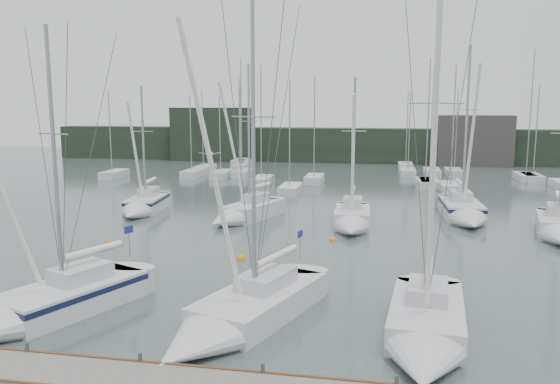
# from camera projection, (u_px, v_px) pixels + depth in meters

# --- Properties ---
(ground) EXTENTS (160.00, 160.00, 0.00)m
(ground) POSITION_uv_depth(u_px,v_px,m) (235.00, 328.00, 21.00)
(ground) COLOR #43514F
(ground) RESTS_ON ground
(far_treeline) EXTENTS (90.00, 4.00, 5.00)m
(far_treeline) POSITION_uv_depth(u_px,v_px,m) (345.00, 145.00, 80.77)
(far_treeline) COLOR black
(far_treeline) RESTS_ON ground
(far_building_left) EXTENTS (12.00, 3.00, 8.00)m
(far_building_left) POSITION_uv_depth(u_px,v_px,m) (211.00, 134.00, 82.21)
(far_building_left) COLOR black
(far_building_left) RESTS_ON ground
(far_building_right) EXTENTS (10.00, 3.00, 7.00)m
(far_building_right) POSITION_uv_depth(u_px,v_px,m) (475.00, 141.00, 75.41)
(far_building_right) COLOR #3E3B39
(far_building_right) RESTS_ON ground
(mast_forest) EXTENTS (57.06, 27.86, 14.49)m
(mast_forest) POSITION_uv_depth(u_px,v_px,m) (367.00, 175.00, 62.79)
(mast_forest) COLOR silver
(mast_forest) RESTS_ON ground
(sailboat_near_left) EXTENTS (5.78, 8.86, 12.45)m
(sailboat_near_left) POSITION_uv_depth(u_px,v_px,m) (37.00, 308.00, 21.48)
(sailboat_near_left) COLOR silver
(sailboat_near_left) RESTS_ON ground
(sailboat_near_center) EXTENTS (5.73, 9.79, 13.69)m
(sailboat_near_center) POSITION_uv_depth(u_px,v_px,m) (232.00, 320.00, 20.49)
(sailboat_near_center) COLOR silver
(sailboat_near_center) RESTS_ON ground
(sailboat_near_right) EXTENTS (3.45, 8.70, 14.45)m
(sailboat_near_right) POSITION_uv_depth(u_px,v_px,m) (426.00, 335.00, 19.13)
(sailboat_near_right) COLOR silver
(sailboat_near_right) RESTS_ON ground
(sailboat_mid_a) EXTENTS (3.17, 7.47, 10.66)m
(sailboat_mid_a) POSITION_uv_depth(u_px,v_px,m) (142.00, 206.00, 42.84)
(sailboat_mid_a) COLOR silver
(sailboat_mid_a) RESTS_ON ground
(sailboat_mid_b) EXTENTS (4.86, 7.97, 12.12)m
(sailboat_mid_b) POSITION_uv_depth(u_px,v_px,m) (242.00, 214.00, 40.00)
(sailboat_mid_b) COLOR silver
(sailboat_mid_b) RESTS_ON ground
(sailboat_mid_c) EXTENTS (2.61, 7.03, 11.08)m
(sailboat_mid_c) POSITION_uv_depth(u_px,v_px,m) (352.00, 221.00, 37.46)
(sailboat_mid_c) COLOR silver
(sailboat_mid_c) RESTS_ON ground
(sailboat_mid_d) EXTENTS (2.89, 8.52, 13.60)m
(sailboat_mid_d) POSITION_uv_depth(u_px,v_px,m) (464.00, 213.00, 40.03)
(sailboat_mid_d) COLOR silver
(sailboat_mid_d) RESTS_ON ground
(sailboat_mid_e) EXTENTS (3.98, 7.71, 11.10)m
(sailboat_mid_e) POSITION_uv_depth(u_px,v_px,m) (559.00, 230.00, 34.88)
(sailboat_mid_e) COLOR silver
(sailboat_mid_e) RESTS_ON ground
(buoy_a) EXTENTS (0.57, 0.57, 0.57)m
(buoy_a) POSITION_uv_depth(u_px,v_px,m) (241.00, 259.00, 30.30)
(buoy_a) COLOR orange
(buoy_a) RESTS_ON ground
(buoy_b) EXTENTS (0.49, 0.49, 0.49)m
(buoy_b) POSITION_uv_depth(u_px,v_px,m) (333.00, 241.00, 34.37)
(buoy_b) COLOR orange
(buoy_b) RESTS_ON ground
(buoy_c) EXTENTS (0.51, 0.51, 0.51)m
(buoy_c) POSITION_uv_depth(u_px,v_px,m) (110.00, 243.00, 33.69)
(buoy_c) COLOR orange
(buoy_c) RESTS_ON ground
(seagull) EXTENTS (0.93, 0.51, 0.19)m
(seagull) POSITION_uv_depth(u_px,v_px,m) (210.00, 154.00, 23.56)
(seagull) COLOR silver
(seagull) RESTS_ON ground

